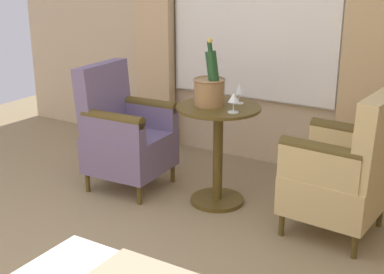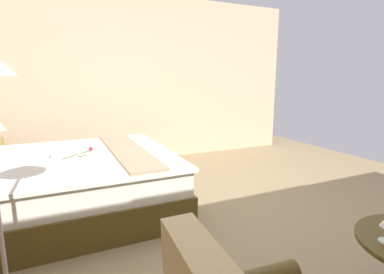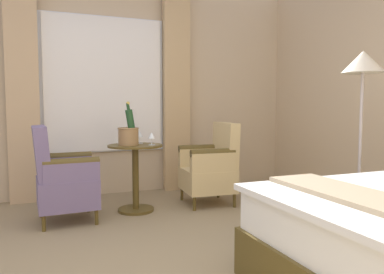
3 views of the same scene
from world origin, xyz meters
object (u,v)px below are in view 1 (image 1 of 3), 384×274
Objects in this scene: armchair_by_window at (344,171)px; armchair_facing_bed at (124,134)px; wine_glass_near_edge at (239,89)px; wine_glass_near_bucket at (234,99)px; side_table_round at (218,148)px; champagne_bucket at (210,87)px.

armchair_facing_bed reaches higher than armchair_by_window.
armchair_facing_bed is (0.24, -0.85, -0.40)m from wine_glass_near_edge.
armchair_facing_bed reaches higher than wine_glass_near_bucket.
armchair_facing_bed reaches higher than side_table_round.
champagne_bucket reaches higher than wine_glass_near_bucket.
armchair_facing_bed is at bearing -74.00° from wine_glass_near_edge.
wine_glass_near_edge is (-0.14, 0.08, 0.41)m from side_table_round.
armchair_by_window is (0.15, 0.82, -0.40)m from wine_glass_near_edge.
side_table_round is at bearing -31.21° from wine_glass_near_edge.
wine_glass_near_edge is 0.92m from armchair_by_window.
armchair_by_window is (0.01, 0.91, 0.01)m from side_table_round.
champagne_bucket reaches higher than wine_glass_near_edge.
wine_glass_near_bucket is 0.14× the size of armchair_facing_bed.
side_table_round is 0.76× the size of armchair_by_window.
wine_glass_near_bucket is at bearing 18.22° from wine_glass_near_edge.
armchair_facing_bed is at bearing -86.68° from armchair_by_window.
side_table_round is 0.44m from champagne_bucket.
wine_glass_near_bucket reaches higher than side_table_round.
wine_glass_near_bucket is (0.09, 0.23, -0.03)m from champagne_bucket.
wine_glass_near_bucket is at bearing 60.67° from side_table_round.
wine_glass_near_edge reaches higher than side_table_round.
wine_glass_near_bucket is 0.24m from wine_glass_near_edge.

